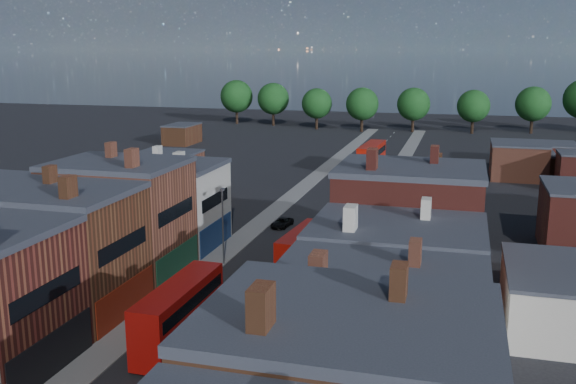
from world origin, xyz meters
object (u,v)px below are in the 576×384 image
Objects in this scene: bus_2 at (372,158)px; ped_1 at (132,326)px; car_3 at (355,199)px; bus_0 at (179,313)px; car_2 at (282,223)px; ped_3 at (326,303)px; car_1 at (231,370)px; bus_1 at (302,249)px.

ped_1 is at bearing -93.56° from bus_2.
car_3 is at bearing -75.79° from ped_1.
bus_0 reaches higher than car_3.
ped_3 is (11.02, -25.13, 0.40)m from car_2.
car_2 is 16.85m from car_3.
car_1 is 2.28× the size of ped_1.
ped_3 is at bearing 72.66° from car_1.
ped_1 is (-8.32, -71.82, -2.03)m from bus_2.
car_3 is (5.10, 49.27, -1.99)m from bus_0.
bus_0 is 2.77× the size of car_2.
car_3 is 2.49× the size of ped_3.
ped_3 is (13.56, 8.39, 0.06)m from ped_1.
ped_3 reaches higher than car_2.
car_1 is 13.02m from ped_3.
car_2 is (-6.42, 15.22, -1.71)m from bus_1.
bus_1 is at bearing 76.45° from bus_0.
bus_2 is 63.68m from ped_3.
bus_1 is at bearing -60.15° from car_2.
bus_1 is 2.78× the size of car_1.
bus_1 is 53.54m from bus_2.
ped_1 is 15.95m from ped_3.
car_1 is 2.12× the size of ped_3.
car_2 is at bearing -120.70° from car_3.
bus_0 is at bearing -103.00° from car_3.
bus_1 is 30.71m from car_3.
bus_0 reaches higher than car_2.
bus_1 is 11.00m from ped_3.
car_1 is (0.70, -22.32, -1.69)m from bus_1.
car_2 is at bearing -69.38° from ped_1.
bus_2 is 23.01m from car_3.
ped_1 is (-8.96, -18.29, -1.37)m from bus_1.
bus_1 is 2.46× the size of car_2.
ped_3 is (4.27, -40.57, 0.35)m from car_3.
ped_3 is at bearing -91.08° from car_3.
bus_1 is at bearing -86.26° from bus_2.
bus_1 is (4.77, 18.61, -0.32)m from bus_0.
ped_3 is (5.24, -63.44, -1.97)m from bus_2.
bus_2 is 7.56× the size of ped_3.
car_1 is at bearing -33.32° from bus_0.
bus_1 is 5.89× the size of ped_3.
bus_2 is at bearing -7.39° from ped_3.
ped_1 is at bearing -87.36° from car_2.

